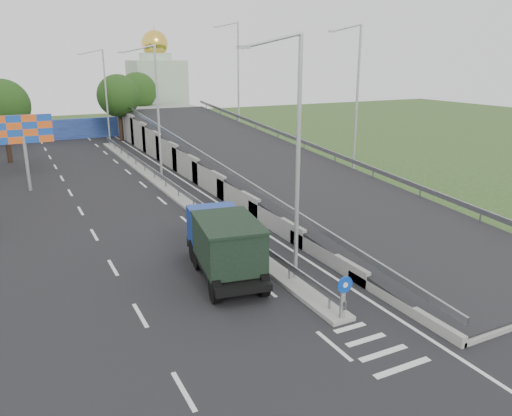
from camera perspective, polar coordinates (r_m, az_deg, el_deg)
ground at (r=17.64m, az=14.12°, el=-15.71°), size 160.00×160.00×0.00m
road_surface at (r=33.13m, az=-13.19°, el=-0.03°), size 26.00×90.00×0.04m
median at (r=37.57m, az=-10.26°, el=2.29°), size 1.00×44.00×0.20m
overpass_ramp at (r=39.91m, az=0.01°, el=5.84°), size 10.00×50.00×3.50m
median_guardrail at (r=37.42m, az=-10.31°, el=3.25°), size 0.09×44.00×0.71m
sign_bollard at (r=18.58m, az=9.95°, el=-10.00°), size 0.64×0.23×1.67m
lamp_post_near at (r=20.16m, az=4.39°, el=6.68°), size 2.74×0.18×10.08m
lamp_post_mid at (r=38.54m, az=-11.43°, el=11.22°), size 2.74×0.18×10.08m
lamp_post_far at (r=58.00m, az=-16.96°, el=12.60°), size 2.74×0.18×10.08m
blue_wall at (r=63.79m, az=-21.26°, el=8.33°), size 30.00×0.50×2.40m
church at (r=73.89m, az=-11.23°, el=13.35°), size 7.00×7.00×13.80m
billboard at (r=39.32m, az=-25.09°, el=7.70°), size 4.00×0.24×5.50m
tree_left_mid at (r=51.14m, az=-26.99°, el=10.34°), size 4.80×4.80×7.60m
tree_median_far at (r=60.36m, az=-15.47°, el=12.25°), size 4.80×4.80×7.60m
tree_ramp_far at (r=68.05m, az=-13.35°, el=12.85°), size 4.80×4.80×7.60m
dump_truck at (r=22.03m, az=-3.69°, el=-3.94°), size 3.28×6.62×2.79m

